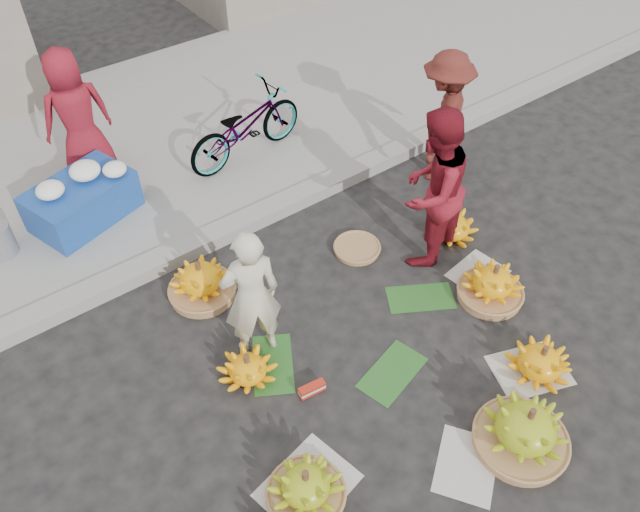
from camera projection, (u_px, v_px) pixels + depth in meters
ground at (386, 352)px, 5.66m from camera, size 80.00×80.00×0.00m
curb at (257, 217)px, 6.86m from camera, size 40.00×0.25×0.15m
sidewalk at (170, 131)px, 8.07m from camera, size 40.00×4.00×0.12m
newspaper_scatter at (449, 415)px, 5.20m from camera, size 3.20×1.80×0.00m
banana_leaves at (364, 343)px, 5.73m from camera, size 2.00×1.00×0.00m
banana_bunch_0 at (306, 488)px, 4.58m from camera, size 0.58×0.58×0.41m
banana_bunch_2 at (525, 430)px, 4.87m from camera, size 0.82×0.82×0.50m
banana_bunch_3 at (541, 361)px, 5.41m from camera, size 0.67×0.67×0.34m
banana_bunch_4 at (492, 284)px, 6.00m from camera, size 0.67×0.67×0.44m
banana_bunch_5 at (453, 225)px, 6.66m from camera, size 0.59×0.59×0.33m
banana_bunch_6 at (248, 368)px, 5.39m from camera, size 0.52×0.52×0.30m
banana_bunch_7 at (201, 281)px, 6.02m from camera, size 0.65×0.65×0.45m
basket_spare at (357, 249)px, 6.57m from camera, size 0.62×0.62×0.05m
incense_stack at (312, 389)px, 5.32m from camera, size 0.24×0.10×0.10m
vendor_cream at (251, 295)px, 5.21m from camera, size 0.58×0.46×1.40m
vendor_red at (432, 190)px, 5.96m from camera, size 0.98×0.86×1.71m
man_striped at (443, 118)px, 6.98m from camera, size 1.16×1.06×1.56m
flower_table at (82, 199)px, 6.61m from camera, size 1.22×0.96×0.62m
flower_vendor at (76, 116)px, 6.82m from camera, size 0.77×0.52×1.53m
bicycle at (245, 126)px, 7.29m from camera, size 0.75×1.65×0.84m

